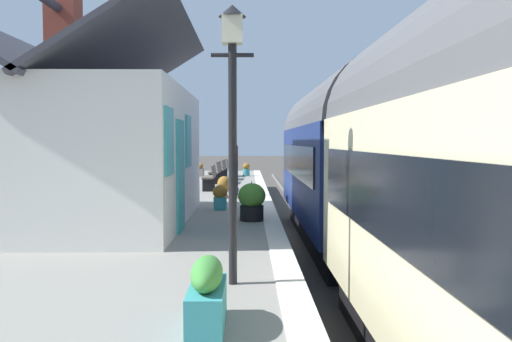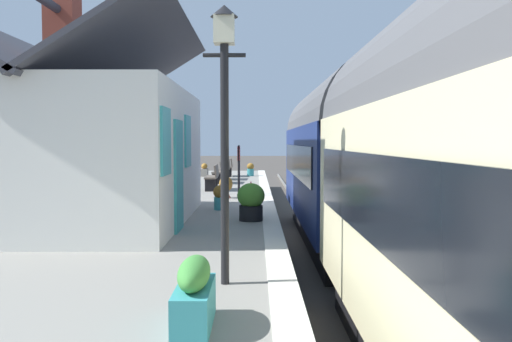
% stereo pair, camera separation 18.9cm
% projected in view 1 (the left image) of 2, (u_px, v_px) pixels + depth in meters
% --- Properties ---
extents(ground_plane, '(160.00, 160.00, 0.00)m').
position_uv_depth(ground_plane, '(309.00, 237.00, 14.65)').
color(ground_plane, '#423D38').
extents(platform, '(32.00, 5.97, 0.95)m').
position_uv_depth(platform, '(164.00, 221.00, 14.56)').
color(platform, gray).
rests_on(platform, ground).
extents(platform_edge_coping, '(32.00, 0.36, 0.02)m').
position_uv_depth(platform_edge_coping, '(267.00, 203.00, 14.58)').
color(platform_edge_coping, beige).
rests_on(platform_edge_coping, platform).
extents(rail_near, '(52.00, 0.08, 0.14)m').
position_uv_depth(rail_near, '(368.00, 235.00, 14.67)').
color(rail_near, gray).
rests_on(rail_near, ground).
extents(rail_far, '(52.00, 0.08, 0.14)m').
position_uv_depth(rail_far, '(316.00, 235.00, 14.65)').
color(rail_far, gray).
rests_on(rail_far, ground).
extents(train, '(18.64, 2.73, 4.32)m').
position_uv_depth(train, '(398.00, 166.00, 9.17)').
color(train, black).
rests_on(train, ground).
extents(station_building, '(6.67, 4.57, 5.43)m').
position_uv_depth(station_building, '(83.00, 150.00, 11.12)').
color(station_building, white).
rests_on(station_building, platform).
extents(bench_near_building, '(1.40, 0.44, 0.88)m').
position_uv_depth(bench_near_building, '(211.00, 176.00, 18.48)').
color(bench_near_building, brown).
rests_on(bench_near_building, platform).
extents(bench_platform_end, '(1.42, 0.49, 0.88)m').
position_uv_depth(bench_platform_end, '(222.00, 169.00, 23.50)').
color(bench_platform_end, brown).
rests_on(bench_platform_end, platform).
extents(bench_mid_platform, '(1.42, 0.49, 0.88)m').
position_uv_depth(bench_mid_platform, '(216.00, 171.00, 21.50)').
color(bench_mid_platform, brown).
rests_on(bench_mid_platform, platform).
extents(bench_by_lamp, '(1.42, 0.49, 0.88)m').
position_uv_depth(bench_by_lamp, '(225.00, 166.00, 25.62)').
color(bench_by_lamp, brown).
rests_on(bench_by_lamp, platform).
extents(planter_corner_building, '(0.78, 0.32, 0.63)m').
position_uv_depth(planter_corner_building, '(200.00, 170.00, 25.67)').
color(planter_corner_building, gray).
rests_on(planter_corner_building, platform).
extents(planter_edge_far, '(0.95, 0.32, 0.65)m').
position_uv_depth(planter_edge_far, '(207.00, 294.00, 4.85)').
color(planter_edge_far, teal).
rests_on(planter_edge_far, platform).
extents(planter_by_door, '(0.59, 0.59, 0.86)m').
position_uv_depth(planter_by_door, '(252.00, 201.00, 11.39)').
color(planter_by_door, black).
rests_on(planter_by_door, platform).
extents(planter_under_sign, '(0.36, 0.36, 0.65)m').
position_uv_depth(planter_under_sign, '(220.00, 197.00, 13.18)').
color(planter_under_sign, teal).
rests_on(planter_under_sign, platform).
extents(planter_edge_near, '(0.34, 0.34, 0.63)m').
position_uv_depth(planter_edge_near, '(246.00, 169.00, 25.89)').
color(planter_edge_near, teal).
rests_on(planter_edge_near, platform).
extents(planter_bench_left, '(0.40, 0.40, 0.66)m').
position_uv_depth(planter_bench_left, '(224.00, 187.00, 15.88)').
color(planter_bench_left, '#9E5138').
rests_on(planter_bench_left, platform).
extents(planter_bench_right, '(0.75, 0.32, 0.58)m').
position_uv_depth(planter_bench_right, '(176.00, 170.00, 25.77)').
color(planter_bench_right, gray).
rests_on(planter_bench_right, platform).
extents(lamp_post_platform, '(0.32, 0.50, 3.29)m').
position_uv_depth(lamp_post_platform, '(232.00, 88.00, 6.23)').
color(lamp_post_platform, black).
rests_on(lamp_post_platform, platform).
extents(station_sign_board, '(0.96, 0.06, 1.57)m').
position_uv_depth(station_sign_board, '(237.00, 158.00, 16.56)').
color(station_sign_board, black).
rests_on(station_sign_board, platform).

